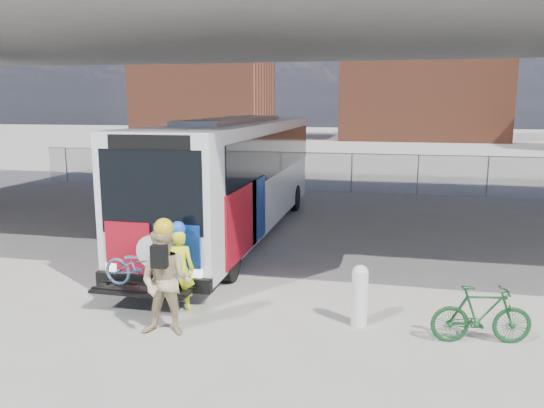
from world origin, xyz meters
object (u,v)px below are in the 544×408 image
(bollard, at_px, (360,293))
(cyclist_hivis, at_px, (179,268))
(bike_parked, at_px, (481,315))
(cyclist_tan, at_px, (166,281))
(bus, at_px, (235,169))

(bollard, height_order, cyclist_hivis, cyclist_hivis)
(bollard, distance_m, bike_parked, 2.13)
(bike_parked, bearing_deg, cyclist_tan, 89.43)
(bus, height_order, cyclist_tan, bus)
(bus, relative_size, cyclist_tan, 6.01)
(cyclist_hivis, bearing_deg, bike_parked, 166.05)
(bus, bearing_deg, bike_parked, -46.03)
(bus, distance_m, cyclist_tan, 7.62)
(cyclist_tan, bearing_deg, bus, 92.23)
(cyclist_tan, relative_size, bike_parked, 1.25)
(bollard, bearing_deg, cyclist_tan, -161.04)
(cyclist_hivis, height_order, bike_parked, cyclist_hivis)
(bus, distance_m, cyclist_hivis, 6.48)
(cyclist_hivis, bearing_deg, bus, -94.64)
(bus, xyz_separation_m, cyclist_tan, (0.92, -7.48, -1.09))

